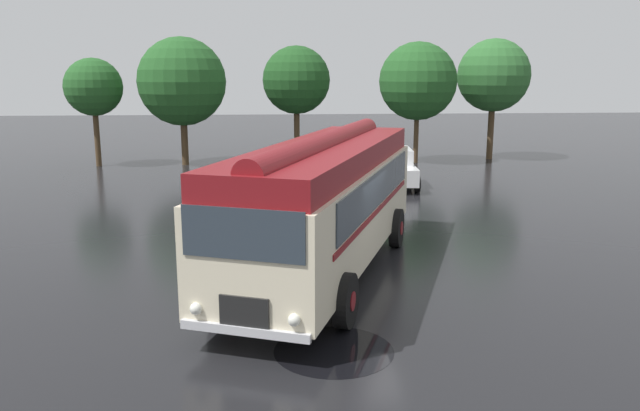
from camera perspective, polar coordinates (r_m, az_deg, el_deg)
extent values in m
plane|color=black|center=(14.96, 2.49, -6.99)|extent=(120.00, 120.00, 0.00)
cube|color=beige|center=(15.14, 0.45, -0.45)|extent=(5.89, 10.24, 2.10)
cube|color=maroon|center=(14.90, 0.46, 4.55)|extent=(5.64, 9.98, 0.56)
cylinder|color=maroon|center=(14.87, 0.46, 5.54)|extent=(3.94, 9.09, 0.60)
cube|color=#2D3842|center=(15.02, 5.42, 1.62)|extent=(2.88, 7.49, 0.84)
cube|color=#2D3842|center=(15.69, -3.70, 2.10)|extent=(2.88, 7.49, 0.84)
cube|color=maroon|center=(15.03, 5.29, -0.47)|extent=(2.94, 7.67, 0.12)
cube|color=maroon|center=(15.70, -3.79, 0.09)|extent=(2.94, 7.67, 0.12)
cube|color=#2D3842|center=(10.38, -7.13, -2.62)|extent=(2.07, 0.82, 0.88)
cube|color=black|center=(10.80, -6.95, -9.67)|extent=(0.86, 0.38, 0.56)
cube|color=silver|center=(10.91, -6.95, -11.32)|extent=(2.26, 0.94, 0.16)
sphere|color=white|center=(10.50, -2.37, -10.42)|extent=(0.22, 0.22, 0.22)
sphere|color=white|center=(11.17, -11.27, -9.24)|extent=(0.22, 0.22, 0.22)
cylinder|color=black|center=(12.24, 2.36, -8.68)|extent=(0.65, 1.13, 1.10)
cylinder|color=maroon|center=(12.24, 2.36, -8.68)|extent=(0.44, 0.47, 0.39)
cylinder|color=black|center=(13.07, -8.87, -7.45)|extent=(0.65, 1.13, 1.10)
cylinder|color=maroon|center=(13.07, -8.87, -7.45)|extent=(0.44, 0.47, 0.39)
cylinder|color=black|center=(17.86, 7.01, -2.04)|extent=(0.65, 1.13, 1.10)
cylinder|color=maroon|center=(17.86, 7.01, -2.04)|extent=(0.44, 0.47, 0.39)
cylinder|color=black|center=(18.44, -0.98, -1.50)|extent=(0.65, 1.13, 1.10)
cylinder|color=maroon|center=(18.44, -0.98, -1.50)|extent=(0.44, 0.47, 0.39)
cube|color=black|center=(27.12, 0.00, 3.16)|extent=(2.18, 4.37, 0.70)
cube|color=black|center=(27.18, 0.02, 4.61)|extent=(1.74, 2.34, 0.64)
cube|color=#2D3842|center=(27.16, 1.62, 4.60)|extent=(0.25, 1.92, 0.50)
cube|color=#2D3842|center=(27.21, -1.58, 4.61)|extent=(0.25, 1.92, 0.50)
cylinder|color=black|center=(25.88, 1.84, 1.94)|extent=(0.27, 0.66, 0.64)
cylinder|color=black|center=(25.95, -2.05, 1.96)|extent=(0.27, 0.66, 0.64)
cylinder|color=black|center=(28.45, 1.88, 2.86)|extent=(0.27, 0.66, 0.64)
cylinder|color=black|center=(28.51, -1.67, 2.88)|extent=(0.27, 0.66, 0.64)
cube|color=silver|center=(27.25, 6.70, 3.12)|extent=(2.07, 4.34, 0.70)
cube|color=silver|center=(27.30, 6.70, 4.56)|extent=(1.69, 2.31, 0.64)
cube|color=#2D3842|center=(27.39, 8.28, 4.54)|extent=(0.20, 1.93, 0.50)
cube|color=#2D3842|center=(27.23, 5.11, 4.57)|extent=(0.20, 1.93, 0.50)
cylinder|color=black|center=(26.14, 8.89, 1.90)|extent=(0.26, 0.66, 0.64)
cylinder|color=black|center=(25.95, 5.04, 1.92)|extent=(0.26, 0.66, 0.64)
cylinder|color=black|center=(28.68, 8.16, 2.82)|extent=(0.26, 0.66, 0.64)
cylinder|color=black|center=(28.51, 4.65, 2.85)|extent=(0.26, 0.66, 0.64)
cylinder|color=#4C3823|center=(34.98, -19.71, 5.86)|extent=(0.29, 0.29, 3.01)
sphere|color=#235623|center=(34.82, -20.02, 10.15)|extent=(2.98, 2.98, 2.98)
sphere|color=#235623|center=(34.95, -20.86, 10.16)|extent=(1.70, 1.70, 1.70)
cylinder|color=#4C3823|center=(34.23, -12.28, 5.88)|extent=(0.36, 0.36, 2.67)
sphere|color=#235623|center=(34.05, -12.52, 11.01)|extent=(4.61, 4.61, 4.61)
sphere|color=#235623|center=(34.46, -13.01, 10.59)|extent=(2.86, 2.86, 2.86)
cylinder|color=#4C3823|center=(35.05, -2.13, 6.61)|extent=(0.32, 0.32, 3.07)
sphere|color=#1E4C1E|center=(34.89, -2.17, 11.40)|extent=(3.71, 3.71, 3.71)
sphere|color=#1E4C1E|center=(35.12, -1.99, 11.73)|extent=(2.53, 2.53, 2.53)
cylinder|color=#4C3823|center=(34.68, 8.77, 6.23)|extent=(0.26, 0.26, 2.84)
sphere|color=#235623|center=(34.51, 8.94, 11.17)|extent=(4.17, 4.17, 4.17)
sphere|color=#235623|center=(34.05, 8.46, 10.85)|extent=(2.94, 2.94, 2.94)
cylinder|color=#4C3823|center=(37.01, 15.33, 6.58)|extent=(0.35, 0.35, 3.19)
sphere|color=#2D662D|center=(36.86, 15.60, 11.40)|extent=(4.04, 4.04, 4.04)
sphere|color=#2D662D|center=(36.66, 15.74, 11.85)|extent=(2.98, 2.98, 2.98)
cylinder|color=black|center=(11.47, 1.27, -13.12)|extent=(2.16, 2.16, 0.01)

